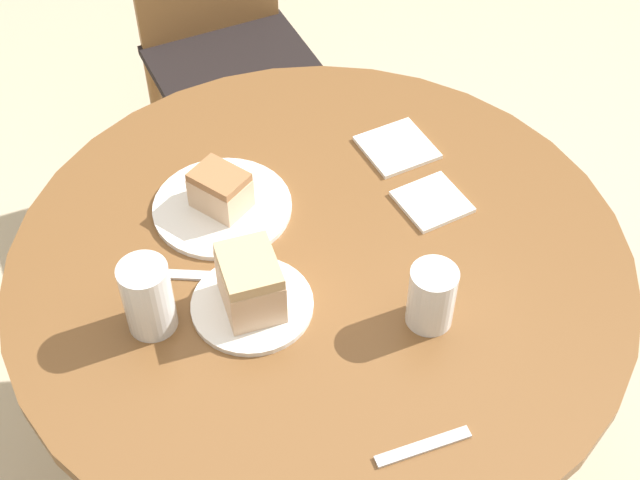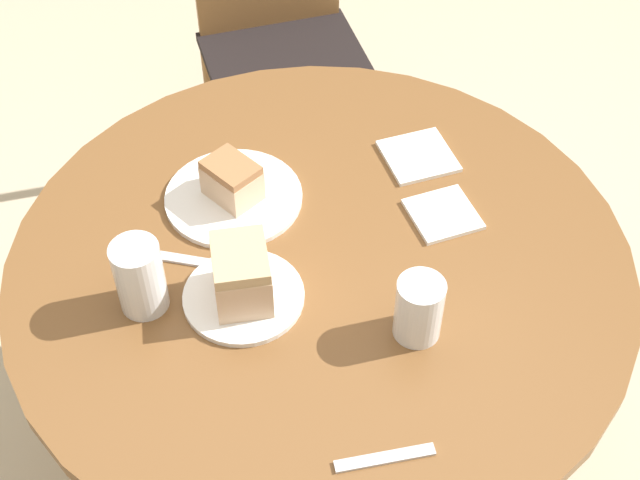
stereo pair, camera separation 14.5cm
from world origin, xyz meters
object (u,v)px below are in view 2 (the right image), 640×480
plate_near (244,296)px  glass_water (140,280)px  chair (283,45)px  cake_slice_near (241,274)px  glass_lemonade (419,311)px  plate_far (234,197)px  cake_slice_far (232,180)px

plate_near → glass_water: (-0.15, 0.03, 0.05)m
chair → plate_near: bearing=-108.2°
chair → cake_slice_near: bearing=-108.2°
chair → glass_lemonade: chair is taller
plate_far → glass_lemonade: (0.23, -0.35, 0.04)m
cake_slice_near → plate_far: bearing=84.3°
plate_near → cake_slice_far: (0.02, 0.22, 0.04)m
plate_near → plate_far: (0.02, 0.22, 0.00)m
cake_slice_near → cake_slice_far: cake_slice_near is taller
cake_slice_near → cake_slice_far: 0.23m
plate_near → plate_far: bearing=84.3°
plate_far → cake_slice_near: 0.23m
plate_far → cake_slice_far: (0.00, 0.00, 0.04)m
cake_slice_far → chair: bearing=72.3°
plate_far → glass_water: (-0.18, -0.20, 0.05)m
plate_near → cake_slice_far: size_ratio=1.68×
cake_slice_far → glass_lemonade: size_ratio=1.05×
plate_near → cake_slice_far: 0.23m
plate_far → cake_slice_near: cake_slice_near is taller
cake_slice_near → cake_slice_far: bearing=84.3°
cake_slice_near → glass_water: (-0.15, 0.03, -0.00)m
chair → cake_slice_far: 0.84m
glass_lemonade → cake_slice_near: bearing=153.1°
plate_near → cake_slice_far: bearing=84.3°
chair → glass_lemonade: 1.14m
plate_far → glass_water: glass_water is taller
glass_lemonade → plate_far: bearing=122.8°
plate_near → glass_water: size_ratio=1.50×
cake_slice_near → glass_lemonade: (0.25, -0.13, -0.01)m
plate_near → cake_slice_near: (0.00, 0.00, 0.05)m
chair → cake_slice_near: chair is taller
chair → glass_water: 1.08m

